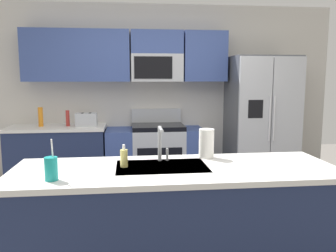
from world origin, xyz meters
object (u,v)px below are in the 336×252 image
at_px(toaster, 86,120).
at_px(pepper_mill, 68,118).
at_px(soap_dispenser, 124,158).
at_px(refrigerator, 261,122).
at_px(sink_faucet, 161,141).
at_px(paper_towel_roll, 206,143).
at_px(range_oven, 155,156).
at_px(drink_cup_teal, 51,169).
at_px(bottle_orange, 41,117).

distance_m(toaster, pepper_mill, 0.26).
height_order(toaster, soap_dispenser, toaster).
height_order(refrigerator, sink_faucet, refrigerator).
xyz_separation_m(refrigerator, pepper_mill, (-2.70, 0.07, 0.08)).
bearing_deg(paper_towel_roll, soap_dispenser, -161.65).
height_order(range_oven, drink_cup_teal, drink_cup_teal).
relative_size(toaster, pepper_mill, 1.30).
xyz_separation_m(toaster, pepper_mill, (-0.25, 0.05, 0.02)).
height_order(range_oven, bottle_orange, bottle_orange).
xyz_separation_m(range_oven, bottle_orange, (-1.55, 0.00, 0.59)).
xyz_separation_m(refrigerator, drink_cup_teal, (-2.38, -2.48, 0.05)).
xyz_separation_m(toaster, drink_cup_teal, (0.07, -2.50, -0.01)).
distance_m(refrigerator, soap_dispenser, 2.92).
xyz_separation_m(refrigerator, toaster, (-2.45, 0.02, 0.07)).
bearing_deg(paper_towel_roll, refrigerator, 57.74).
bearing_deg(sink_faucet, pepper_mill, 116.71).
bearing_deg(pepper_mill, range_oven, 0.12).
relative_size(sink_faucet, drink_cup_teal, 1.03).
bearing_deg(refrigerator, bottle_orange, 178.65).
xyz_separation_m(drink_cup_teal, paper_towel_roll, (1.14, 0.51, 0.04)).
relative_size(range_oven, refrigerator, 0.74).
relative_size(bottle_orange, soap_dispenser, 1.53).
xyz_separation_m(toaster, bottle_orange, (-0.61, 0.05, 0.04)).
bearing_deg(paper_towel_roll, toaster, 121.16).
distance_m(drink_cup_teal, soap_dispenser, 0.54).
xyz_separation_m(pepper_mill, soap_dispenser, (0.79, -2.26, -0.04)).
bearing_deg(refrigerator, toaster, 179.54).
height_order(range_oven, sink_faucet, sink_faucet).
relative_size(pepper_mill, bottle_orange, 0.83).
relative_size(drink_cup_teal, soap_dispenser, 1.61).
bearing_deg(sink_faucet, paper_towel_roll, 13.11).
height_order(toaster, drink_cup_teal, drink_cup_teal).
bearing_deg(bottle_orange, pepper_mill, -0.42).
distance_m(toaster, soap_dispenser, 2.28).
bearing_deg(soap_dispenser, refrigerator, 48.85).
xyz_separation_m(range_oven, refrigerator, (1.51, -0.07, 0.48)).
bearing_deg(bottle_orange, paper_towel_roll, -48.40).
distance_m(refrigerator, paper_towel_roll, 2.33).
bearing_deg(pepper_mill, paper_towel_roll, -54.44).
xyz_separation_m(toaster, soap_dispenser, (0.53, -2.21, -0.02)).
relative_size(drink_cup_teal, paper_towel_roll, 1.14).
distance_m(refrigerator, sink_faucet, 2.63).
height_order(range_oven, toaster, range_oven).
relative_size(range_oven, sink_faucet, 4.82).
distance_m(range_oven, sink_faucet, 2.23).
height_order(soap_dispenser, paper_towel_roll, paper_towel_roll).
height_order(toaster, pepper_mill, pepper_mill).
height_order(bottle_orange, sink_faucet, sink_faucet).
bearing_deg(drink_cup_teal, refrigerator, 46.18).
xyz_separation_m(sink_faucet, paper_towel_roll, (0.39, 0.09, -0.05)).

